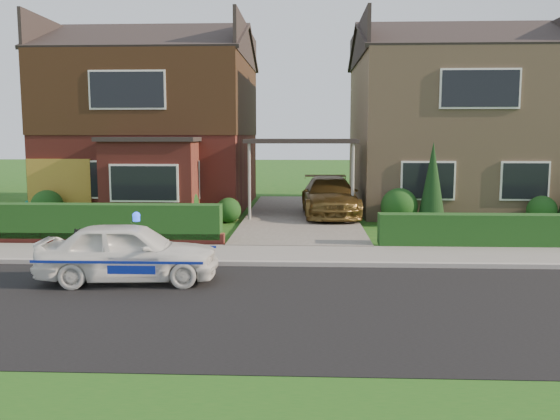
{
  "coord_description": "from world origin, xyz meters",
  "views": [
    {
      "loc": [
        0.17,
        -9.83,
        2.91
      ],
      "look_at": [
        -0.42,
        3.5,
        1.21
      ],
      "focal_mm": 38.0,
      "sensor_mm": 36.0,
      "label": 1
    }
  ],
  "objects": [
    {
      "name": "ground",
      "position": [
        0.0,
        0.0,
        0.0
      ],
      "size": [
        120.0,
        120.0,
        0.0
      ],
      "primitive_type": "plane",
      "color": "#175015",
      "rests_on": "ground"
    },
    {
      "name": "road",
      "position": [
        0.0,
        0.0,
        0.0
      ],
      "size": [
        60.0,
        6.0,
        0.02
      ],
      "primitive_type": "cube",
      "color": "black",
      "rests_on": "ground"
    },
    {
      "name": "kerb",
      "position": [
        0.0,
        3.05,
        0.06
      ],
      "size": [
        60.0,
        0.16,
        0.12
      ],
      "primitive_type": "cube",
      "color": "#9E9993",
      "rests_on": "ground"
    },
    {
      "name": "sidewalk",
      "position": [
        0.0,
        4.1,
        0.05
      ],
      "size": [
        60.0,
        2.0,
        0.1
      ],
      "primitive_type": "cube",
      "color": "slate",
      "rests_on": "ground"
    },
    {
      "name": "driveway",
      "position": [
        0.0,
        11.0,
        0.06
      ],
      "size": [
        3.8,
        12.0,
        0.12
      ],
      "primitive_type": "cube",
      "color": "#666059",
      "rests_on": "ground"
    },
    {
      "name": "house_left",
      "position": [
        -5.78,
        13.9,
        3.81
      ],
      "size": [
        7.5,
        9.53,
        7.25
      ],
      "color": "maroon",
      "rests_on": "ground"
    },
    {
      "name": "house_right",
      "position": [
        5.8,
        13.99,
        3.66
      ],
      "size": [
        7.5,
        8.06,
        7.25
      ],
      "color": "#9C7E5F",
      "rests_on": "ground"
    },
    {
      "name": "carport_link",
      "position": [
        0.0,
        10.95,
        2.66
      ],
      "size": [
        3.8,
        3.0,
        2.77
      ],
      "color": "black",
      "rests_on": "ground"
    },
    {
      "name": "garage_door",
      "position": [
        -8.25,
        9.96,
        1.05
      ],
      "size": [
        2.2,
        0.1,
        2.1
      ],
      "primitive_type": "cube",
      "color": "brown",
      "rests_on": "ground"
    },
    {
      "name": "dwarf_wall",
      "position": [
        -5.8,
        5.3,
        0.18
      ],
      "size": [
        7.7,
        0.25,
        0.36
      ],
      "primitive_type": "cube",
      "color": "maroon",
      "rests_on": "ground"
    },
    {
      "name": "hedge_left",
      "position": [
        -5.8,
        5.45,
        0.0
      ],
      "size": [
        7.5,
        0.55,
        0.9
      ],
      "primitive_type": "cube",
      "color": "#103414",
      "rests_on": "ground"
    },
    {
      "name": "hedge_right",
      "position": [
        5.8,
        5.35,
        0.0
      ],
      "size": [
        7.5,
        0.55,
        0.8
      ],
      "primitive_type": "cube",
      "color": "#103414",
      "rests_on": "ground"
    },
    {
      "name": "shrub_left_far",
      "position": [
        -8.5,
        9.5,
        0.54
      ],
      "size": [
        1.08,
        1.08,
        1.08
      ],
      "primitive_type": "sphere",
      "color": "#103414",
      "rests_on": "ground"
    },
    {
      "name": "shrub_left_mid",
      "position": [
        -4.0,
        9.3,
        0.66
      ],
      "size": [
        1.32,
        1.32,
        1.32
      ],
      "primitive_type": "sphere",
      "color": "#103414",
      "rests_on": "ground"
    },
    {
      "name": "shrub_left_near",
      "position": [
        -2.4,
        9.6,
        0.42
      ],
      "size": [
        0.84,
        0.84,
        0.84
      ],
      "primitive_type": "sphere",
      "color": "#103414",
      "rests_on": "ground"
    },
    {
      "name": "shrub_right_near",
      "position": [
        3.2,
        9.4,
        0.6
      ],
      "size": [
        1.2,
        1.2,
        1.2
      ],
      "primitive_type": "sphere",
      "color": "#103414",
      "rests_on": "ground"
    },
    {
      "name": "shrub_right_mid",
      "position": [
        7.8,
        9.5,
        0.48
      ],
      "size": [
        0.96,
        0.96,
        0.96
      ],
      "primitive_type": "sphere",
      "color": "#103414",
      "rests_on": "ground"
    },
    {
      "name": "conifer_a",
      "position": [
        4.2,
        9.2,
        1.3
      ],
      "size": [
        0.9,
        0.9,
        2.6
      ],
      "primitive_type": "cone",
      "color": "black",
      "rests_on": "ground"
    },
    {
      "name": "police_car",
      "position": [
        -3.32,
        1.53,
        0.6
      ],
      "size": [
        3.23,
        3.61,
        1.36
      ],
      "rotation": [
        0.0,
        0.0,
        1.65
      ],
      "color": "white",
      "rests_on": "ground"
    },
    {
      "name": "driveway_car",
      "position": [
        1.0,
        10.71,
        0.78
      ],
      "size": [
        2.05,
        4.64,
        1.32
      ],
      "primitive_type": "imported",
      "rotation": [
        0.0,
        0.0,
        0.04
      ],
      "color": "brown",
      "rests_on": "driveway"
    },
    {
      "name": "potted_plant_a",
      "position": [
        -9.0,
        9.0,
        0.38
      ],
      "size": [
        0.4,
        0.27,
        0.76
      ],
      "primitive_type": "imported",
      "rotation": [
        0.0,
        0.0,
        0.01
      ],
      "color": "gray",
      "rests_on": "ground"
    },
    {
      "name": "potted_plant_b",
      "position": [
        -2.5,
        6.34,
        0.33
      ],
      "size": [
        0.47,
        0.46,
        0.67
      ],
      "primitive_type": "imported",
      "rotation": [
        0.0,
        0.0,
        0.69
      ],
      "color": "gray",
      "rests_on": "ground"
    },
    {
      "name": "potted_plant_c",
      "position": [
        -5.91,
        6.0,
        0.33
      ],
      "size": [
        0.51,
        0.51,
        0.66
      ],
      "primitive_type": "imported",
      "rotation": [
        0.0,
        0.0,
        1.05
      ],
      "color": "gray",
      "rests_on": "ground"
    }
  ]
}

